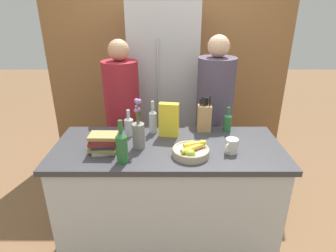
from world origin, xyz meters
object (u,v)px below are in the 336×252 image
flower_vase (138,132)px  bottle_water (227,122)px  person_in_blue (214,114)px  knife_block (204,117)px  bottle_wine (153,120)px  fruit_bowl (191,151)px  bottle_vinegar (122,146)px  coffee_mug (231,146)px  book_stack (104,143)px  person_at_sink (123,115)px  refrigerator (164,93)px  bottle_oil (129,125)px  cereal_box (169,120)px

flower_vase → bottle_water: size_ratio=1.82×
flower_vase → person_in_blue: size_ratio=0.23×
knife_block → bottle_wine: knife_block is taller
fruit_bowl → bottle_water: 0.53m
bottle_vinegar → knife_block: bearing=40.7°
knife_block → coffee_mug: bearing=-69.0°
fruit_bowl → knife_block: bearing=72.3°
flower_vase → coffee_mug: 0.66m
book_stack → person_at_sink: 0.74m
refrigerator → bottle_vinegar: refrigerator is taller
flower_vase → coffee_mug: bearing=-6.7°
refrigerator → bottle_vinegar: bearing=-99.9°
fruit_bowl → book_stack: size_ratio=1.22×
coffee_mug → bottle_oil: 0.80m
fruit_bowl → bottle_oil: bearing=144.5°
person_in_blue → person_at_sink: bearing=166.2°
bottle_oil → bottle_vinegar: bottle_vinegar is taller
book_stack → bottle_vinegar: bottle_vinegar is taller
flower_vase → bottle_oil: 0.23m
fruit_bowl → cereal_box: 0.37m
knife_block → cereal_box: knife_block is taller
fruit_bowl → bottle_wine: size_ratio=0.96×
knife_block → bottle_oil: 0.61m
cereal_box → person_in_blue: (0.42, 0.45, -0.12)m
bottle_vinegar → bottle_wine: bottle_vinegar is taller
coffee_mug → book_stack: (-0.89, 0.01, 0.02)m
knife_block → cereal_box: bearing=-159.9°
bottle_oil → fruit_bowl: bearing=-35.5°
refrigerator → bottle_vinegar: size_ratio=6.42×
knife_block → bottle_wine: bearing=-174.5°
knife_block → book_stack: bearing=-153.4°
refrigerator → book_stack: size_ratio=9.15×
book_stack → flower_vase: bearing=15.5°
flower_vase → cereal_box: flower_vase is taller
fruit_bowl → cereal_box: cereal_box is taller
book_stack → bottle_oil: 0.31m
book_stack → person_at_sink: (0.02, 0.74, -0.08)m
fruit_bowl → person_at_sink: bearing=126.5°
cereal_box → book_stack: cereal_box is taller
bottle_vinegar → person_in_blue: person_in_blue is taller
cereal_box → book_stack: bearing=-149.7°
book_stack → bottle_vinegar: bearing=-43.2°
book_stack → bottle_wine: 0.47m
cereal_box → person_at_sink: person_at_sink is taller
book_stack → person_in_blue: (0.88, 0.72, -0.06)m
knife_block → book_stack: size_ratio=1.44×
coffee_mug → bottle_wine: size_ratio=0.42×
bottle_oil → bottle_wine: bearing=16.4°
bottle_vinegar → fruit_bowl: bearing=10.4°
refrigerator → fruit_bowl: refrigerator is taller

